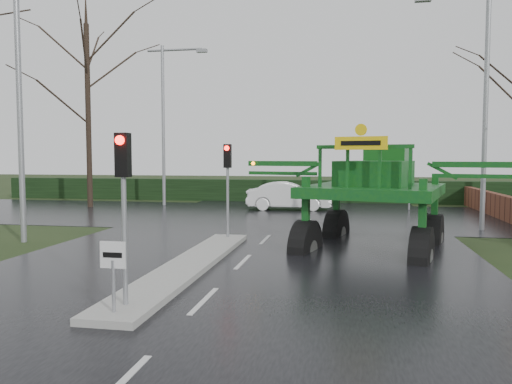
% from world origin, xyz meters
% --- Properties ---
extents(ground, '(140.00, 140.00, 0.00)m').
position_xyz_m(ground, '(0.00, 0.00, 0.00)').
color(ground, black).
rests_on(ground, ground).
extents(road_main, '(14.00, 80.00, 0.02)m').
position_xyz_m(road_main, '(0.00, 10.00, 0.00)').
color(road_main, black).
rests_on(road_main, ground).
extents(road_cross, '(80.00, 12.00, 0.02)m').
position_xyz_m(road_cross, '(0.00, 16.00, 0.01)').
color(road_cross, black).
rests_on(road_cross, ground).
extents(median_island, '(1.20, 10.00, 0.16)m').
position_xyz_m(median_island, '(-1.30, 3.00, 0.09)').
color(median_island, gray).
rests_on(median_island, ground).
extents(hedge_row, '(44.00, 0.90, 1.50)m').
position_xyz_m(hedge_row, '(0.00, 24.00, 0.75)').
color(hedge_row, black).
rests_on(hedge_row, ground).
extents(brick_wall, '(0.40, 20.00, 1.20)m').
position_xyz_m(brick_wall, '(10.50, 16.00, 0.60)').
color(brick_wall, '#592D1E').
rests_on(brick_wall, ground).
extents(keep_left_sign, '(0.50, 0.07, 1.35)m').
position_xyz_m(keep_left_sign, '(-1.30, -1.50, 1.06)').
color(keep_left_sign, gray).
rests_on(keep_left_sign, ground).
extents(traffic_signal_near, '(0.26, 0.33, 3.52)m').
position_xyz_m(traffic_signal_near, '(-1.30, -1.01, 2.59)').
color(traffic_signal_near, gray).
rests_on(traffic_signal_near, ground).
extents(traffic_signal_mid, '(0.26, 0.33, 3.52)m').
position_xyz_m(traffic_signal_mid, '(-1.30, 7.49, 2.59)').
color(traffic_signal_mid, gray).
rests_on(traffic_signal_mid, ground).
extents(traffic_signal_far, '(0.26, 0.33, 3.52)m').
position_xyz_m(traffic_signal_far, '(6.50, 20.01, 2.59)').
color(traffic_signal_far, gray).
rests_on(traffic_signal_far, ground).
extents(street_light_left_near, '(3.85, 0.30, 10.00)m').
position_xyz_m(street_light_left_near, '(-8.19, 6.00, 5.99)').
color(street_light_left_near, gray).
rests_on(street_light_left_near, ground).
extents(street_light_right, '(3.85, 0.30, 10.00)m').
position_xyz_m(street_light_right, '(8.19, 12.00, 5.99)').
color(street_light_right, gray).
rests_on(street_light_right, ground).
extents(street_light_left_far, '(3.85, 0.30, 10.00)m').
position_xyz_m(street_light_left_far, '(-8.19, 20.00, 5.99)').
color(street_light_left_far, gray).
rests_on(street_light_left_far, ground).
extents(tree_left_far, '(7.70, 7.70, 13.26)m').
position_xyz_m(tree_left_far, '(-12.50, 18.00, 7.15)').
color(tree_left_far, black).
rests_on(tree_left_far, ground).
extents(crop_sprayer, '(8.85, 6.53, 5.08)m').
position_xyz_m(crop_sprayer, '(1.70, 6.43, 2.40)').
color(crop_sprayer, black).
rests_on(crop_sprayer, ground).
extents(white_sedan, '(4.99, 2.17, 1.60)m').
position_xyz_m(white_sedan, '(-0.39, 18.67, 0.00)').
color(white_sedan, white).
rests_on(white_sedan, ground).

